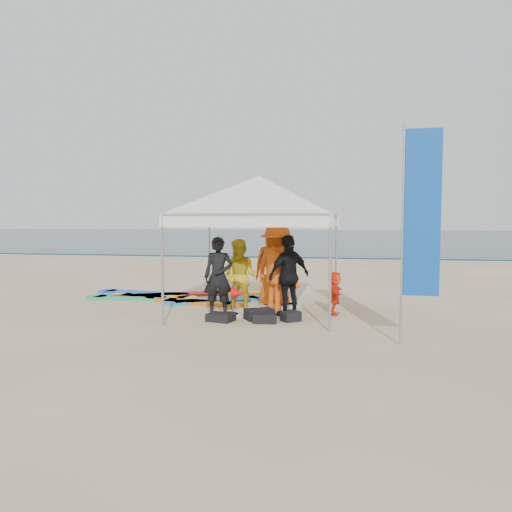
{
  "coord_description": "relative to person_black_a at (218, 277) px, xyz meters",
  "views": [
    {
      "loc": [
        2.45,
        -8.81,
        2.01
      ],
      "look_at": [
        0.23,
        2.6,
        1.2
      ],
      "focal_mm": 35.0,
      "sensor_mm": 36.0,
      "label": 1
    }
  ],
  "objects": [
    {
      "name": "feather_flag",
      "position": [
        3.82,
        -1.82,
        1.26
      ],
      "size": [
        0.6,
        0.04,
        3.57
      ],
      "color": "#A5A5A8",
      "rests_on": "ground"
    },
    {
      "name": "person_orange_b",
      "position": [
        0.99,
        1.35,
        0.14
      ],
      "size": [
        0.97,
        0.64,
        1.97
      ],
      "primitive_type": "imported",
      "rotation": [
        0.0,
        0.0,
        3.15
      ],
      "color": "#D95913",
      "rests_on": "ground"
    },
    {
      "name": "person_seated",
      "position": [
        2.41,
        0.63,
        -0.38
      ],
      "size": [
        0.28,
        0.87,
        0.94
      ],
      "primitive_type": "imported",
      "rotation": [
        0.0,
        0.0,
        1.56
      ],
      "color": "#FF3316",
      "rests_on": "ground"
    },
    {
      "name": "shoreline_foam",
      "position": [
        0.33,
        16.89,
        -0.84
      ],
      "size": [
        160.0,
        1.2,
        0.01
      ],
      "primitive_type": "cube",
      "color": "silver",
      "rests_on": "ground"
    },
    {
      "name": "person_black_a",
      "position": [
        0.0,
        0.0,
        0.0
      ],
      "size": [
        0.65,
        0.46,
        1.69
      ],
      "primitive_type": "imported",
      "rotation": [
        0.0,
        0.0,
        0.09
      ],
      "color": "black",
      "rests_on": "ground"
    },
    {
      "name": "person_yellow",
      "position": [
        0.38,
        0.42,
        -0.03
      ],
      "size": [
        0.87,
        0.73,
        1.62
      ],
      "primitive_type": "imported",
      "rotation": [
        0.0,
        0.0,
        -0.16
      ],
      "color": "yellow",
      "rests_on": "ground"
    },
    {
      "name": "person_orange_a",
      "position": [
        1.16,
        0.6,
        0.13
      ],
      "size": [
        1.42,
        1.36,
        1.94
      ],
      "primitive_type": "imported",
      "rotation": [
        0.0,
        0.0,
        2.43
      ],
      "color": "#E55914",
      "rests_on": "ground"
    },
    {
      "name": "ocean",
      "position": [
        0.33,
        58.69,
        -0.8
      ],
      "size": [
        160.0,
        84.0,
        0.08
      ],
      "primitive_type": "cube",
      "color": "#0C2633",
      "rests_on": "ground"
    },
    {
      "name": "marker_pennant",
      "position": [
        0.42,
        0.04,
        -0.35
      ],
      "size": [
        0.28,
        0.28,
        0.64
      ],
      "color": "#A5A5A8",
      "rests_on": "ground"
    },
    {
      "name": "surfboard_spread",
      "position": [
        -1.33,
        2.05,
        -0.81
      ],
      "size": [
        5.61,
        3.88,
        0.07
      ],
      "color": "#2383BE",
      "rests_on": "ground"
    },
    {
      "name": "gear_pile",
      "position": [
        0.86,
        -0.35,
        -0.75
      ],
      "size": [
        1.9,
        0.87,
        0.22
      ],
      "color": "black",
      "rests_on": "ground"
    },
    {
      "name": "ground",
      "position": [
        0.33,
        -1.31,
        -0.84
      ],
      "size": [
        120.0,
        120.0,
        0.0
      ],
      "primitive_type": "plane",
      "color": "beige",
      "rests_on": "ground"
    },
    {
      "name": "canopy_tent",
      "position": [
        0.78,
        0.54,
        2.14
      ],
      "size": [
        4.54,
        4.54,
        3.42
      ],
      "color": "#A5A5A8",
      "rests_on": "ground"
    },
    {
      "name": "person_black_b",
      "position": [
        1.46,
        0.27,
        0.02
      ],
      "size": [
        1.02,
        1.01,
        1.73
      ],
      "primitive_type": "imported",
      "rotation": [
        0.0,
        0.0,
        3.92
      ],
      "color": "black",
      "rests_on": "ground"
    }
  ]
}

